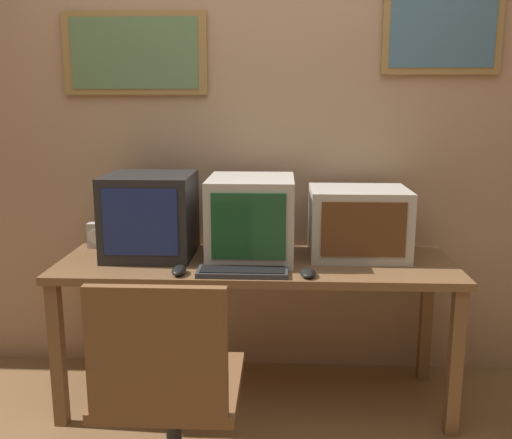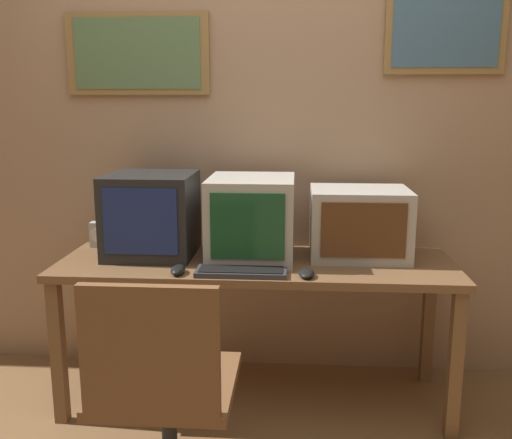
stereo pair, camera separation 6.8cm
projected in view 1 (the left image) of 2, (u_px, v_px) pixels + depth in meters
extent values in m
cube|color=tan|center=(260.00, 128.00, 2.95)|extent=(8.00, 0.05, 2.60)
cube|color=olive|center=(443.00, 26.00, 2.77)|extent=(0.58, 0.02, 0.46)
cube|color=#42667F|center=(443.00, 25.00, 2.76)|extent=(0.51, 0.01, 0.40)
cube|color=olive|center=(135.00, 53.00, 2.87)|extent=(0.73, 0.02, 0.41)
cube|color=#56754C|center=(134.00, 53.00, 2.85)|extent=(0.64, 0.01, 0.35)
cube|color=brown|center=(256.00, 264.00, 2.67)|extent=(1.84, 0.61, 0.04)
cube|color=brown|center=(58.00, 355.00, 2.53)|extent=(0.06, 0.06, 0.67)
cube|color=brown|center=(455.00, 363.00, 2.45)|extent=(0.06, 0.06, 0.67)
cube|color=brown|center=(95.00, 312.00, 3.03)|extent=(0.06, 0.06, 0.67)
cube|color=brown|center=(426.00, 318.00, 2.96)|extent=(0.06, 0.06, 0.67)
cube|color=black|center=(151.00, 215.00, 2.72)|extent=(0.41, 0.40, 0.39)
cube|color=navy|center=(140.00, 223.00, 2.52)|extent=(0.34, 0.01, 0.30)
cube|color=#B7B2A8|center=(251.00, 218.00, 2.68)|extent=(0.40, 0.44, 0.39)
cube|color=#194C28|center=(248.00, 227.00, 2.46)|extent=(0.32, 0.01, 0.29)
cube|color=#B7B2A8|center=(358.00, 222.00, 2.72)|extent=(0.46, 0.37, 0.33)
cube|color=#563319|center=(364.00, 230.00, 2.54)|extent=(0.38, 0.01, 0.25)
cube|color=#333338|center=(243.00, 272.00, 2.46)|extent=(0.39, 0.16, 0.02)
cube|color=black|center=(243.00, 269.00, 2.46)|extent=(0.36, 0.13, 0.00)
ellipsoid|color=black|center=(308.00, 273.00, 2.42)|extent=(0.07, 0.12, 0.03)
ellipsoid|color=black|center=(179.00, 270.00, 2.45)|extent=(0.06, 0.12, 0.04)
cube|color=#B7B2AD|center=(98.00, 235.00, 2.89)|extent=(0.10, 0.06, 0.13)
cylinder|color=white|center=(96.00, 237.00, 2.86)|extent=(0.07, 0.01, 0.07)
cube|color=brown|center=(172.00, 385.00, 2.05)|extent=(0.49, 0.49, 0.04)
cube|color=brown|center=(157.00, 352.00, 1.78)|extent=(0.45, 0.04, 0.43)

